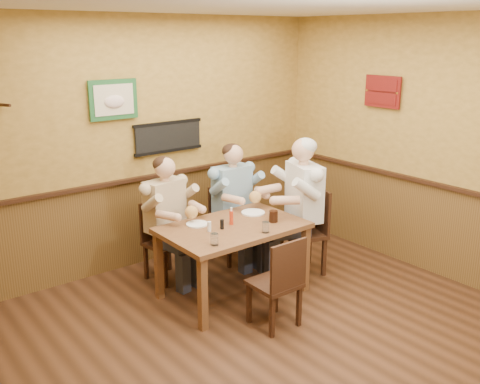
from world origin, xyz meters
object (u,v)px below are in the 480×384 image
object	(u,v)px
chair_right_end	(303,231)
water_glass_mid	(266,227)
dining_table	(233,234)
water_glass_left	(214,239)
pepper_shaker	(222,224)
hot_sauce_bottle	(231,217)
cola_tumbler	(273,216)
chair_back_right	(232,225)
salt_shaker	(209,226)
diner_tan_shirt	(166,226)
chair_back_left	(166,242)
diner_white_elder	(303,214)
chair_near_side	(274,281)
diner_blue_polo	(232,209)

from	to	relation	value
chair_right_end	water_glass_mid	size ratio (longest dim) A/B	9.07
dining_table	water_glass_left	bearing A→B (deg)	-145.45
dining_table	pepper_shaker	world-z (taller)	pepper_shaker
hot_sauce_bottle	cola_tumbler	bearing A→B (deg)	-27.87
chair_back_right	chair_right_end	xyz separation A→B (m)	(0.42, -0.75, 0.04)
cola_tumbler	hot_sauce_bottle	xyz separation A→B (m)	(-0.38, 0.20, 0.02)
salt_shaker	chair_right_end	bearing A→B (deg)	-2.44
water_glass_mid	chair_right_end	bearing A→B (deg)	20.54
dining_table	diner_tan_shirt	xyz separation A→B (m)	(-0.35, 0.74, -0.04)
chair_back_left	diner_white_elder	size ratio (longest dim) A/B	0.63
chair_near_side	salt_shaker	bearing A→B (deg)	-73.31
cola_tumbler	diner_tan_shirt	bearing A→B (deg)	129.08
cola_tumbler	salt_shaker	size ratio (longest dim) A/B	1.21
diner_blue_polo	diner_white_elder	xyz separation A→B (m)	(0.42, -0.75, 0.06)
chair_near_side	diner_tan_shirt	distance (m)	1.48
water_glass_left	diner_white_elder	bearing A→B (deg)	10.76
chair_back_right	diner_white_elder	size ratio (longest dim) A/B	0.64
cola_tumbler	diner_white_elder	bearing A→B (deg)	12.83
diner_tan_shirt	chair_back_left	bearing A→B (deg)	170.52
diner_blue_polo	water_glass_mid	xyz separation A→B (m)	(-0.40, -1.05, 0.17)
chair_back_left	salt_shaker	bearing A→B (deg)	-94.29
dining_table	hot_sauce_bottle	distance (m)	0.18
cola_tumbler	pepper_shaker	xyz separation A→B (m)	(-0.53, 0.16, -0.01)
chair_right_end	water_glass_mid	bearing A→B (deg)	-51.25
water_glass_mid	salt_shaker	distance (m)	0.54
water_glass_mid	cola_tumbler	xyz separation A→B (m)	(0.26, 0.18, 0.01)
diner_blue_polo	cola_tumbler	distance (m)	0.90
water_glass_left	cola_tumbler	size ratio (longest dim) A/B	0.92
diner_tan_shirt	hot_sauce_bottle	xyz separation A→B (m)	(0.35, -0.70, 0.21)
chair_back_left	salt_shaker	distance (m)	0.82
dining_table	chair_back_right	xyz separation A→B (m)	(0.52, 0.70, -0.22)
salt_shaker	water_glass_left	bearing A→B (deg)	-117.21
chair_back_right	salt_shaker	size ratio (longest dim) A/B	8.99
diner_white_elder	cola_tumbler	distance (m)	0.58
water_glass_left	water_glass_mid	distance (m)	0.57
chair_back_left	water_glass_mid	distance (m)	1.24
diner_tan_shirt	salt_shaker	distance (m)	0.75
chair_back_right	chair_near_side	xyz separation A→B (m)	(-0.60, -1.41, -0.01)
water_glass_left	diner_blue_polo	bearing A→B (deg)	46.23
chair_back_right	water_glass_left	xyz separation A→B (m)	(-0.97, -1.01, 0.36)
dining_table	water_glass_mid	bearing A→B (deg)	-69.64
chair_back_left	diner_blue_polo	bearing A→B (deg)	-11.50
chair_back_left	chair_back_right	bearing A→B (deg)	-11.50
hot_sauce_bottle	water_glass_left	bearing A→B (deg)	-142.96
pepper_shaker	water_glass_left	bearing A→B (deg)	-135.63
diner_blue_polo	hot_sauce_bottle	bearing A→B (deg)	-126.87
cola_tumbler	pepper_shaker	size ratio (longest dim) A/B	1.26
chair_right_end	diner_white_elder	distance (m)	0.21
chair_back_right	cola_tumbler	size ratio (longest dim) A/B	7.45
water_glass_left	cola_tumbler	world-z (taller)	cola_tumbler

